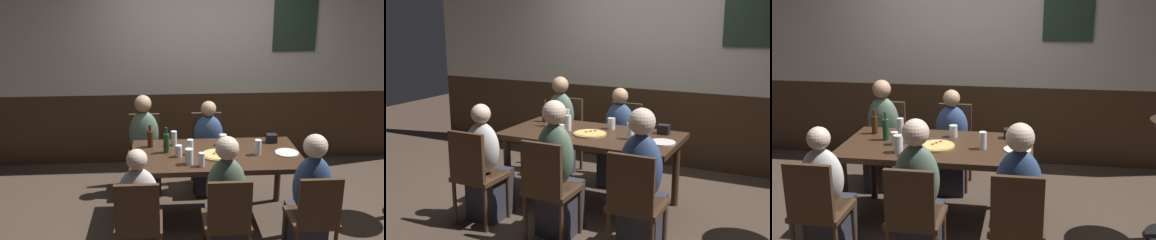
% 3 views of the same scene
% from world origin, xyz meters
% --- Properties ---
extents(ground_plane, '(12.00, 12.00, 0.00)m').
position_xyz_m(ground_plane, '(0.00, 0.00, 0.00)').
color(ground_plane, '#423328').
extents(wall_back, '(6.40, 0.13, 2.60)m').
position_xyz_m(wall_back, '(0.01, 1.65, 1.30)').
color(wall_back, '#3D2819').
rests_on(wall_back, ground_plane).
extents(dining_table, '(1.69, 0.88, 0.74)m').
position_xyz_m(dining_table, '(0.00, 0.00, 0.66)').
color(dining_table, '#382316').
rests_on(dining_table, ground_plane).
extents(chair_mid_far, '(0.40, 0.40, 0.88)m').
position_xyz_m(chair_mid_far, '(0.00, 0.86, 0.50)').
color(chair_mid_far, '#422B1C').
rests_on(chair_mid_far, ground_plane).
extents(chair_mid_near, '(0.40, 0.40, 0.88)m').
position_xyz_m(chair_mid_near, '(0.00, -0.86, 0.50)').
color(chair_mid_near, '#422B1C').
rests_on(chair_mid_near, ground_plane).
extents(chair_right_near, '(0.40, 0.40, 0.88)m').
position_xyz_m(chair_right_near, '(0.74, -0.86, 0.50)').
color(chair_right_near, '#422B1C').
rests_on(chair_right_near, ground_plane).
extents(chair_left_near, '(0.40, 0.40, 0.88)m').
position_xyz_m(chair_left_near, '(-0.74, -0.86, 0.50)').
color(chair_left_near, '#422B1C').
rests_on(chair_left_near, ground_plane).
extents(chair_left_far, '(0.40, 0.40, 0.88)m').
position_xyz_m(chair_left_far, '(-0.74, 0.86, 0.50)').
color(chair_left_far, '#422B1C').
rests_on(chair_left_far, ground_plane).
extents(person_mid_far, '(0.34, 0.37, 1.08)m').
position_xyz_m(person_mid_far, '(-0.00, 0.69, 0.45)').
color(person_mid_far, '#2D2D38').
rests_on(person_mid_far, ground_plane).
extents(person_mid_near, '(0.34, 0.37, 1.18)m').
position_xyz_m(person_mid_near, '(0.00, -0.70, 0.50)').
color(person_mid_near, '#2D2D38').
rests_on(person_mid_near, ground_plane).
extents(person_right_near, '(0.34, 0.37, 1.18)m').
position_xyz_m(person_right_near, '(0.74, -0.70, 0.50)').
color(person_right_near, '#2D2D38').
rests_on(person_right_near, ground_plane).
extents(person_left_near, '(0.34, 0.37, 1.09)m').
position_xyz_m(person_left_near, '(-0.74, -0.69, 0.45)').
color(person_left_near, '#2D2D38').
rests_on(person_left_near, ground_plane).
extents(person_left_far, '(0.34, 0.37, 1.16)m').
position_xyz_m(person_left_far, '(-0.74, 0.69, 0.49)').
color(person_left_far, '#2D2D38').
rests_on(person_left_far, ground_plane).
extents(pizza, '(0.32, 0.32, 0.03)m').
position_xyz_m(pizza, '(0.01, -0.07, 0.75)').
color(pizza, tan).
rests_on(pizza, dining_table).
extents(tumbler_water, '(0.08, 0.08, 0.15)m').
position_xyz_m(tumbler_water, '(-0.28, -0.25, 0.81)').
color(tumbler_water, silver).
rests_on(tumbler_water, dining_table).
extents(highball_clear, '(0.06, 0.06, 0.13)m').
position_xyz_m(highball_clear, '(-0.17, -0.31, 0.80)').
color(highball_clear, silver).
rests_on(highball_clear, dining_table).
extents(pint_glass_amber, '(0.07, 0.07, 0.12)m').
position_xyz_m(pint_glass_amber, '(-0.37, -0.05, 0.79)').
color(pint_glass_amber, silver).
rests_on(pint_glass_amber, dining_table).
extents(beer_glass_tall, '(0.06, 0.06, 0.15)m').
position_xyz_m(beer_glass_tall, '(-0.41, 0.26, 0.81)').
color(beer_glass_tall, silver).
rests_on(beer_glass_tall, dining_table).
extents(pint_glass_stout, '(0.08, 0.08, 0.11)m').
position_xyz_m(pint_glass_stout, '(0.10, 0.24, 0.79)').
color(pint_glass_stout, silver).
rests_on(pint_glass_stout, dining_table).
extents(tumbler_short, '(0.07, 0.07, 0.15)m').
position_xyz_m(tumbler_short, '(0.41, -0.06, 0.81)').
color(tumbler_short, silver).
rests_on(tumbler_short, dining_table).
extents(beer_glass_half, '(0.06, 0.06, 0.15)m').
position_xyz_m(beer_glass_half, '(-0.26, -0.00, 0.81)').
color(beer_glass_half, silver).
rests_on(beer_glass_half, dining_table).
extents(beer_bottle_green, '(0.06, 0.06, 0.26)m').
position_xyz_m(beer_bottle_green, '(-0.49, 0.07, 0.84)').
color(beer_bottle_green, '#194723').
rests_on(beer_bottle_green, dining_table).
extents(beer_bottle_brown, '(0.06, 0.06, 0.24)m').
position_xyz_m(beer_bottle_brown, '(-0.66, 0.23, 0.83)').
color(beer_bottle_brown, '#42230F').
rests_on(beer_bottle_brown, dining_table).
extents(plate_white_large, '(0.24, 0.24, 0.01)m').
position_xyz_m(plate_white_large, '(0.71, -0.05, 0.75)').
color(plate_white_large, white).
rests_on(plate_white_large, dining_table).
extents(condiment_caddy, '(0.11, 0.09, 0.09)m').
position_xyz_m(condiment_caddy, '(0.63, 0.28, 0.79)').
color(condiment_caddy, black).
rests_on(condiment_caddy, dining_table).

